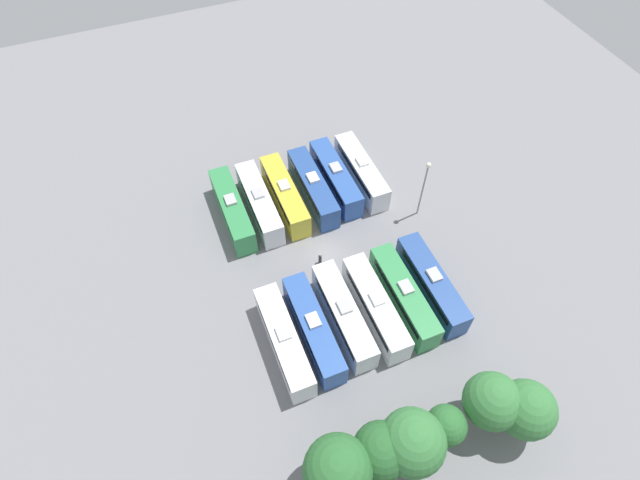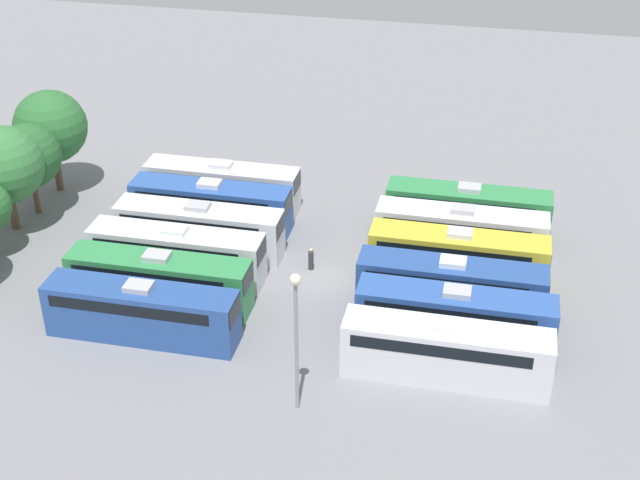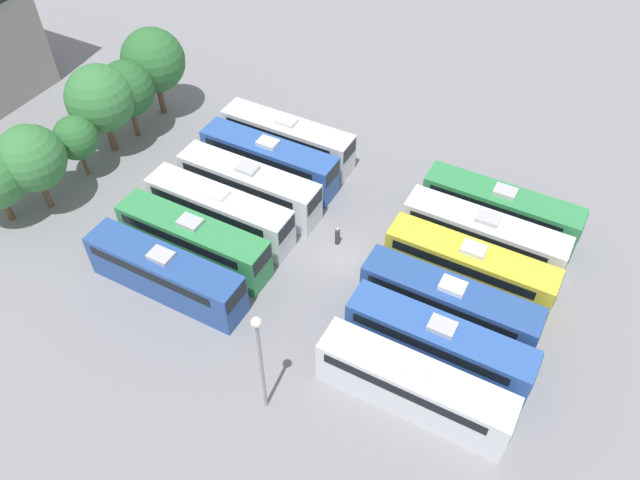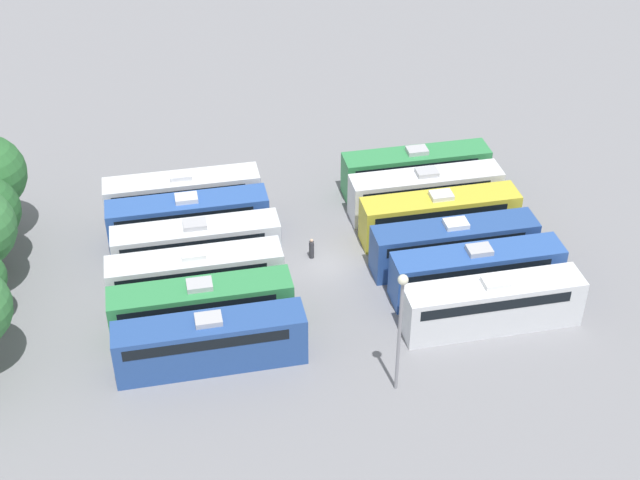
{
  "view_description": "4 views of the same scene",
  "coord_description": "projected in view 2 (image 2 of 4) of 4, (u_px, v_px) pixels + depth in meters",
  "views": [
    {
      "loc": [
        13.04,
        30.37,
        47.06
      ],
      "look_at": [
        0.49,
        -0.71,
        2.14
      ],
      "focal_mm": 28.0,
      "sensor_mm": 36.0,
      "label": 1
    },
    {
      "loc": [
        -48.42,
        -10.54,
        31.94
      ],
      "look_at": [
        -0.04,
        -0.08,
        3.0
      ],
      "focal_mm": 50.0,
      "sensor_mm": 36.0,
      "label": 2
    },
    {
      "loc": [
        -27.6,
        -13.23,
        33.46
      ],
      "look_at": [
        -1.4,
        0.89,
        2.55
      ],
      "focal_mm": 35.0,
      "sensor_mm": 36.0,
      "label": 3
    },
    {
      "loc": [
        -49.04,
        10.55,
        38.0
      ],
      "look_at": [
        0.16,
        0.36,
        2.1
      ],
      "focal_mm": 50.0,
      "sensor_mm": 36.0,
      "label": 4
    }
  ],
  "objects": [
    {
      "name": "bus_5",
      "position": [
        467.0,
        209.0,
        63.38
      ],
      "size": [
        2.5,
        11.58,
        3.73
      ],
      "color": "#338C4C",
      "rests_on": "ground_plane"
    },
    {
      "name": "bus_10",
      "position": [
        210.0,
        205.0,
        63.97
      ],
      "size": [
        2.5,
        11.58,
        3.73
      ],
      "color": "#2D56A8",
      "rests_on": "ground_plane"
    },
    {
      "name": "tree_4",
      "position": [
        29.0,
        156.0,
        64.54
      ],
      "size": [
        4.75,
        4.75,
        7.05
      ],
      "color": "brown",
      "rests_on": "ground_plane"
    },
    {
      "name": "light_pole",
      "position": [
        296.0,
        321.0,
        45.01
      ],
      "size": [
        0.6,
        0.6,
        8.48
      ],
      "color": "gray",
      "rests_on": "ground_plane"
    },
    {
      "name": "bus_4",
      "position": [
        460.0,
        231.0,
        60.63
      ],
      "size": [
        2.5,
        11.58,
        3.73
      ],
      "color": "silver",
      "rests_on": "ground_plane"
    },
    {
      "name": "worker_person",
      "position": [
        311.0,
        260.0,
        59.58
      ],
      "size": [
        0.36,
        0.36,
        1.61
      ],
      "color": "#333338",
      "rests_on": "ground_plane"
    },
    {
      "name": "bus_2",
      "position": [
        450.0,
        285.0,
        54.84
      ],
      "size": [
        2.5,
        11.58,
        3.73
      ],
      "color": "#284C93",
      "rests_on": "ground_plane"
    },
    {
      "name": "bus_9",
      "position": [
        199.0,
        228.0,
        61.02
      ],
      "size": [
        2.5,
        11.58,
        3.73
      ],
      "color": "silver",
      "rests_on": "ground_plane"
    },
    {
      "name": "bus_6",
      "position": [
        141.0,
        311.0,
        52.49
      ],
      "size": [
        2.5,
        11.58,
        3.73
      ],
      "color": "#284C93",
      "rests_on": "ground_plane"
    },
    {
      "name": "bus_7",
      "position": [
        159.0,
        279.0,
        55.42
      ],
      "size": [
        2.5,
        11.58,
        3.73
      ],
      "color": "#338C4C",
      "rests_on": "ground_plane"
    },
    {
      "name": "tree_3",
      "position": [
        4.0,
        165.0,
        62.27
      ],
      "size": [
        5.56,
        5.56,
        7.84
      ],
      "color": "brown",
      "rests_on": "ground_plane"
    },
    {
      "name": "bus_1",
      "position": [
        454.0,
        316.0,
        52.03
      ],
      "size": [
        2.5,
        11.58,
        3.73
      ],
      "color": "#2D56A8",
      "rests_on": "ground_plane"
    },
    {
      "name": "ground_plane",
      "position": [
        319.0,
        279.0,
        58.9
      ],
      "size": [
        117.54,
        117.54,
        0.0
      ],
      "primitive_type": "plane",
      "color": "gray"
    },
    {
      "name": "bus_0",
      "position": [
        446.0,
        351.0,
        49.15
      ],
      "size": [
        2.5,
        11.58,
        3.73
      ],
      "color": "silver",
      "rests_on": "ground_plane"
    },
    {
      "name": "bus_3",
      "position": [
        457.0,
        256.0,
        57.88
      ],
      "size": [
        2.5,
        11.58,
        3.73
      ],
      "color": "gold",
      "rests_on": "ground_plane"
    },
    {
      "name": "bus_8",
      "position": [
        176.0,
        252.0,
        58.23
      ],
      "size": [
        2.5,
        11.58,
        3.73
      ],
      "color": "silver",
      "rests_on": "ground_plane"
    },
    {
      "name": "tree_5",
      "position": [
        50.0,
        127.0,
        67.51
      ],
      "size": [
        5.56,
        5.56,
        8.1
      ],
      "color": "brown",
      "rests_on": "ground_plane"
    },
    {
      "name": "bus_11",
      "position": [
        222.0,
        185.0,
        66.67
      ],
      "size": [
        2.5,
        11.58,
        3.73
      ],
      "color": "silver",
      "rests_on": "ground_plane"
    }
  ]
}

